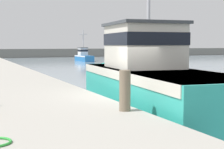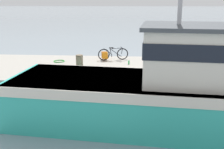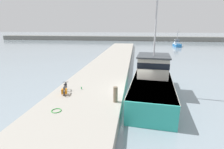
{
  "view_description": "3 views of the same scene",
  "coord_description": "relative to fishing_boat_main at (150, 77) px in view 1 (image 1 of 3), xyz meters",
  "views": [
    {
      "loc": [
        -5.33,
        -10.82,
        2.57
      ],
      "look_at": [
        -1.16,
        -1.04,
        1.65
      ],
      "focal_mm": 55.0,
      "sensor_mm": 36.0,
      "label": 1
    },
    {
      "loc": [
        10.43,
        -0.22,
        4.27
      ],
      "look_at": [
        0.15,
        -1.02,
        1.48
      ],
      "focal_mm": 45.0,
      "sensor_mm": 36.0,
      "label": 2
    },
    {
      "loc": [
        -0.14,
        -13.73,
        5.89
      ],
      "look_at": [
        -2.2,
        1.29,
        1.69
      ],
      "focal_mm": 28.0,
      "sensor_mm": 36.0,
      "label": 3
    }
  ],
  "objects": [
    {
      "name": "fishing_boat_main",
      "position": [
        0.0,
        0.0,
        0.0
      ],
      "size": [
        4.07,
        11.6,
        10.07
      ],
      "rotation": [
        0.0,
        0.0,
        -0.09
      ],
      "color": "teal",
      "rests_on": "ground_plane"
    },
    {
      "name": "boat_white_moored",
      "position": [
        10.53,
        40.11,
        -0.51
      ],
      "size": [
        1.59,
        6.13,
        4.98
      ],
      "rotation": [
        0.0,
        0.0,
        0.01
      ],
      "color": "#236BB2",
      "rests_on": "ground_plane"
    },
    {
      "name": "ground_plane",
      "position": [
        -1.34,
        -0.98,
        -1.29
      ],
      "size": [
        320.0,
        320.0,
        0.0
      ],
      "primitive_type": "plane",
      "color": "#84939E"
    },
    {
      "name": "mooring_post",
      "position": [
        -2.77,
        -3.55,
        0.06
      ],
      "size": [
        0.31,
        0.31,
        1.1
      ],
      "primitive_type": "cylinder",
      "color": "#756651",
      "rests_on": "dock_pier"
    },
    {
      "name": "far_shoreline",
      "position": [
        28.66,
        60.96,
        -0.42
      ],
      "size": [
        180.0,
        5.0,
        1.76
      ],
      "primitive_type": "cube",
      "color": "slate",
      "rests_on": "ground_plane"
    },
    {
      "name": "dock_pier",
      "position": [
        -5.19,
        -0.98,
        -0.89
      ],
      "size": [
        5.72,
        80.0,
        0.8
      ],
      "primitive_type": "cube",
      "color": "#A39E93",
      "rests_on": "ground_plane"
    }
  ]
}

